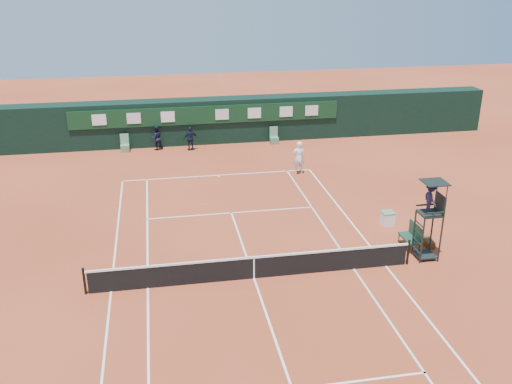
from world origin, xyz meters
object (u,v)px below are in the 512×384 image
tennis_net (254,267)px  player (299,158)px  player_bench (412,235)px  umpire_chair (431,204)px  cooler (388,218)px

tennis_net → player: 12.28m
tennis_net → player_bench: same height
player_bench → player: 10.30m
umpire_chair → player_bench: umpire_chair is taller
player_bench → player: (-2.53, 9.98, 0.39)m
player_bench → cooler: 2.42m
player_bench → cooler: bearing=92.7°
cooler → player: (-2.42, 7.57, 0.66)m
tennis_net → player: player is taller
player → umpire_chair: bearing=102.2°
player_bench → player: player is taller
tennis_net → player_bench: 7.33m
cooler → player: 7.98m
tennis_net → player: bearing=67.7°
tennis_net → player: (4.67, 11.35, 0.48)m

